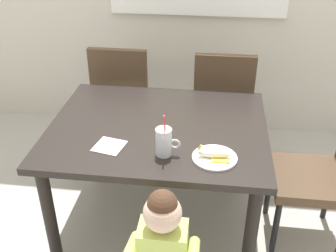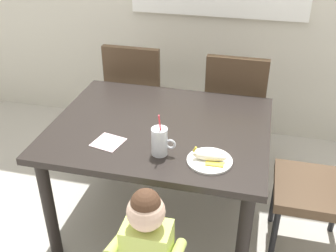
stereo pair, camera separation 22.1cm
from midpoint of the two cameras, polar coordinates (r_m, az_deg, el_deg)
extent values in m
plane|color=#B7B2A8|center=(2.78, -3.57, -13.19)|extent=(24.00, 24.00, 0.00)
cube|color=black|center=(2.35, -4.12, -0.42)|extent=(1.25, 1.01, 0.04)
cylinder|color=black|center=(2.40, -18.97, -12.34)|extent=(0.07, 0.07, 0.70)
cylinder|color=black|center=(2.21, 8.69, -15.29)|extent=(0.07, 0.07, 0.70)
cylinder|color=black|center=(3.02, -12.59, -1.65)|extent=(0.07, 0.07, 0.70)
cylinder|color=black|center=(2.87, 8.57, -3.11)|extent=(0.07, 0.07, 0.70)
cube|color=#4C3826|center=(3.25, -7.84, 3.35)|extent=(0.44, 0.44, 0.06)
cube|color=#4C3826|center=(2.96, -9.13, 6.24)|extent=(0.42, 0.05, 0.48)
cylinder|color=black|center=(3.49, -3.79, 1.09)|extent=(0.04, 0.04, 0.42)
cylinder|color=black|center=(3.58, -9.79, 1.45)|extent=(0.04, 0.04, 0.42)
cylinder|color=black|center=(3.17, -5.03, -2.25)|extent=(0.04, 0.04, 0.42)
cylinder|color=black|center=(3.26, -11.58, -1.76)|extent=(0.04, 0.04, 0.42)
cube|color=#4C3826|center=(3.14, 5.58, 2.43)|extent=(0.44, 0.44, 0.06)
cube|color=#4C3826|center=(2.84, 5.69, 5.36)|extent=(0.42, 0.05, 0.48)
cylinder|color=black|center=(3.42, 8.69, 0.16)|extent=(0.04, 0.04, 0.42)
cylinder|color=black|center=(3.43, 2.34, 0.55)|extent=(0.04, 0.04, 0.42)
cylinder|color=black|center=(3.10, 8.74, -3.36)|extent=(0.04, 0.04, 0.42)
cylinder|color=black|center=(3.10, 1.72, -2.91)|extent=(0.04, 0.04, 0.42)
cube|color=#4C3826|center=(2.49, 17.10, -7.27)|extent=(0.44, 0.44, 0.06)
cylinder|color=black|center=(2.75, 11.88, -8.66)|extent=(0.04, 0.04, 0.42)
cylinder|color=black|center=(2.47, 12.38, -14.20)|extent=(0.04, 0.04, 0.42)
cylinder|color=black|center=(2.82, 19.67, -8.95)|extent=(0.04, 0.04, 0.42)
cube|color=#C6DB66|center=(1.92, -4.18, -17.46)|extent=(0.22, 0.15, 0.30)
sphere|color=beige|center=(1.76, -4.47, -12.31)|extent=(0.17, 0.17, 0.17)
sphere|color=#472D1E|center=(1.73, -4.53, -11.17)|extent=(0.13, 0.13, 0.13)
cylinder|color=#C6DB66|center=(1.92, -8.63, -16.77)|extent=(0.05, 0.24, 0.13)
cylinder|color=silver|center=(2.04, -3.71, -2.35)|extent=(0.08, 0.08, 0.15)
cylinder|color=#B2D184|center=(2.06, -3.68, -3.05)|extent=(0.07, 0.07, 0.08)
torus|color=silver|center=(2.04, -2.10, -2.64)|extent=(0.06, 0.01, 0.06)
cylinder|color=#E5333F|center=(2.00, -3.58, -0.83)|extent=(0.01, 0.07, 0.21)
cylinder|color=white|center=(2.05, 3.54, -4.60)|extent=(0.23, 0.23, 0.01)
ellipsoid|color=#F4EAC6|center=(2.03, 3.53, -4.03)|extent=(0.17, 0.05, 0.04)
cube|color=yellow|center=(2.01, 4.33, -5.04)|extent=(0.09, 0.03, 0.01)
cube|color=yellow|center=(2.07, 4.11, -3.86)|extent=(0.09, 0.03, 0.01)
cylinder|color=yellow|center=(2.01, 1.42, -3.15)|extent=(0.02, 0.01, 0.03)
cube|color=silver|center=(2.18, -11.18, -2.88)|extent=(0.18, 0.18, 0.00)
camera|label=1|loc=(0.11, -92.86, -1.68)|focal=43.13mm
camera|label=2|loc=(0.11, 87.14, 1.68)|focal=43.13mm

